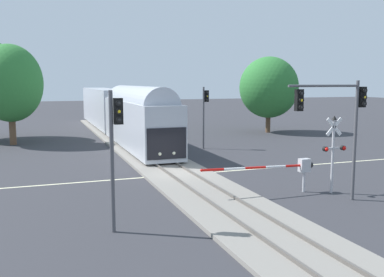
{
  "coord_description": "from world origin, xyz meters",
  "views": [
    {
      "loc": [
        -8.18,
        -25.5,
        5.87
      ],
      "look_at": [
        1.7,
        2.02,
        2.0
      ],
      "focal_mm": 40.48,
      "sensor_mm": 36.0,
      "label": 1
    }
  ],
  "objects_px": {
    "crossing_signal_mast": "(334,146)",
    "oak_behind_train": "(10,83)",
    "traffic_signal_far_side": "(205,107)",
    "maple_right_background": "(269,87)",
    "traffic_signal_near_left": "(115,138)",
    "traffic_signal_near_right": "(339,111)",
    "crossing_gate_near": "(291,167)",
    "commuter_train": "(118,110)"
  },
  "relations": [
    {
      "from": "traffic_signal_far_side",
      "to": "maple_right_background",
      "type": "distance_m",
      "value": 14.52
    },
    {
      "from": "traffic_signal_far_side",
      "to": "traffic_signal_near_left",
      "type": "bearing_deg",
      "value": -120.64
    },
    {
      "from": "commuter_train",
      "to": "oak_behind_train",
      "type": "height_order",
      "value": "oak_behind_train"
    },
    {
      "from": "crossing_signal_mast",
      "to": "oak_behind_train",
      "type": "relative_size",
      "value": 0.44
    },
    {
      "from": "oak_behind_train",
      "to": "maple_right_background",
      "type": "bearing_deg",
      "value": 1.35
    },
    {
      "from": "crossing_signal_mast",
      "to": "oak_behind_train",
      "type": "distance_m",
      "value": 30.05
    },
    {
      "from": "traffic_signal_far_side",
      "to": "traffic_signal_near_right",
      "type": "distance_m",
      "value": 17.95
    },
    {
      "from": "crossing_signal_mast",
      "to": "crossing_gate_near",
      "type": "bearing_deg",
      "value": 159.49
    },
    {
      "from": "traffic_signal_near_right",
      "to": "maple_right_background",
      "type": "distance_m",
      "value": 29.24
    },
    {
      "from": "crossing_gate_near",
      "to": "traffic_signal_far_side",
      "type": "bearing_deg",
      "value": 85.26
    },
    {
      "from": "traffic_signal_near_right",
      "to": "commuter_train",
      "type": "bearing_deg",
      "value": 100.47
    },
    {
      "from": "crossing_gate_near",
      "to": "oak_behind_train",
      "type": "height_order",
      "value": "oak_behind_train"
    },
    {
      "from": "maple_right_background",
      "to": "commuter_train",
      "type": "bearing_deg",
      "value": 172.46
    },
    {
      "from": "commuter_train",
      "to": "maple_right_background",
      "type": "bearing_deg",
      "value": -7.54
    },
    {
      "from": "crossing_gate_near",
      "to": "maple_right_background",
      "type": "bearing_deg",
      "value": 62.86
    },
    {
      "from": "traffic_signal_near_right",
      "to": "traffic_signal_near_left",
      "type": "distance_m",
      "value": 10.84
    },
    {
      "from": "traffic_signal_near_left",
      "to": "maple_right_background",
      "type": "relative_size",
      "value": 0.64
    },
    {
      "from": "commuter_train",
      "to": "crossing_gate_near",
      "type": "distance_m",
      "value": 27.28
    },
    {
      "from": "crossing_gate_near",
      "to": "traffic_signal_near_right",
      "type": "xyz_separation_m",
      "value": [
        1.11,
        -2.18,
        3.04
      ]
    },
    {
      "from": "crossing_gate_near",
      "to": "traffic_signal_near_left",
      "type": "bearing_deg",
      "value": -163.81
    },
    {
      "from": "commuter_train",
      "to": "crossing_signal_mast",
      "type": "bearing_deg",
      "value": -77.2
    },
    {
      "from": "traffic_signal_near_left",
      "to": "oak_behind_train",
      "type": "xyz_separation_m",
      "value": [
        -4.99,
        26.84,
        1.97
      ]
    },
    {
      "from": "traffic_signal_near_left",
      "to": "maple_right_background",
      "type": "xyz_separation_m",
      "value": [
        22.34,
        27.48,
        1.47
      ]
    },
    {
      "from": "commuter_train",
      "to": "oak_behind_train",
      "type": "bearing_deg",
      "value": -164.5
    },
    {
      "from": "commuter_train",
      "to": "crossing_signal_mast",
      "type": "relative_size",
      "value": 9.61
    },
    {
      "from": "traffic_signal_far_side",
      "to": "oak_behind_train",
      "type": "bearing_deg",
      "value": 152.62
    },
    {
      "from": "traffic_signal_near_right",
      "to": "maple_right_background",
      "type": "relative_size",
      "value": 0.68
    },
    {
      "from": "crossing_gate_near",
      "to": "crossing_signal_mast",
      "type": "relative_size",
      "value": 1.57
    },
    {
      "from": "commuter_train",
      "to": "maple_right_background",
      "type": "xyz_separation_m",
      "value": [
        16.92,
        -2.24,
        2.39
      ]
    },
    {
      "from": "traffic_signal_near_right",
      "to": "traffic_signal_near_left",
      "type": "xyz_separation_m",
      "value": [
        -10.8,
        -0.63,
        -0.74
      ]
    },
    {
      "from": "commuter_train",
      "to": "traffic_signal_far_side",
      "type": "height_order",
      "value": "commuter_train"
    },
    {
      "from": "oak_behind_train",
      "to": "maple_right_background",
      "type": "xyz_separation_m",
      "value": [
        27.32,
        0.65,
        -0.51
      ]
    },
    {
      "from": "crossing_gate_near",
      "to": "traffic_signal_near_right",
      "type": "height_order",
      "value": "traffic_signal_near_right"
    },
    {
      "from": "traffic_signal_far_side",
      "to": "maple_right_background",
      "type": "bearing_deg",
      "value": 38.19
    },
    {
      "from": "commuter_train",
      "to": "oak_behind_train",
      "type": "relative_size",
      "value": 4.27
    },
    {
      "from": "crossing_signal_mast",
      "to": "traffic_signal_far_side",
      "type": "distance_m",
      "value": 16.56
    },
    {
      "from": "commuter_train",
      "to": "traffic_signal_far_side",
      "type": "xyz_separation_m",
      "value": [
        5.58,
        -11.16,
        0.83
      ]
    },
    {
      "from": "crossing_gate_near",
      "to": "traffic_signal_near_left",
      "type": "xyz_separation_m",
      "value": [
        -9.69,
        -2.81,
        2.31
      ]
    },
    {
      "from": "commuter_train",
      "to": "traffic_signal_near_left",
      "type": "distance_m",
      "value": 30.23
    },
    {
      "from": "crossing_signal_mast",
      "to": "maple_right_background",
      "type": "height_order",
      "value": "maple_right_background"
    },
    {
      "from": "traffic_signal_near_left",
      "to": "crossing_signal_mast",
      "type": "bearing_deg",
      "value": 9.97
    },
    {
      "from": "crossing_gate_near",
      "to": "oak_behind_train",
      "type": "distance_m",
      "value": 28.48
    }
  ]
}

